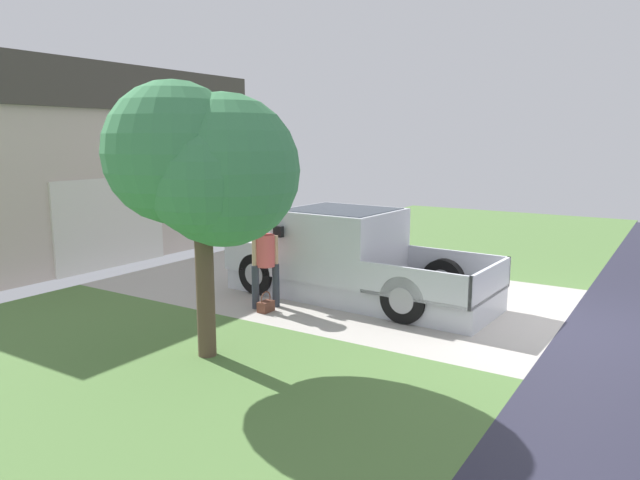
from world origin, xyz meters
name	(u,v)px	position (x,y,z in m)	size (l,w,h in m)	color
pickup_truck	(342,258)	(-0.40, 3.95, 0.75)	(2.08, 5.22, 1.69)	silver
person_with_hat	(265,256)	(-1.81, 4.71, 0.95)	(0.45, 0.45, 1.61)	#333842
handbag	(266,305)	(-2.02, 4.55, 0.11)	(0.29, 0.19, 0.37)	brown
house_with_garage	(58,162)	(-0.40, 12.76, 2.39)	(8.35, 6.04, 4.71)	#C2B0A5
front_yard_tree	(203,166)	(-4.21, 3.84, 2.65)	(2.38, 2.39, 3.75)	brown
wheeled_trash_bin	(301,225)	(3.75, 7.74, 0.55)	(0.60, 0.72, 1.02)	#286B38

